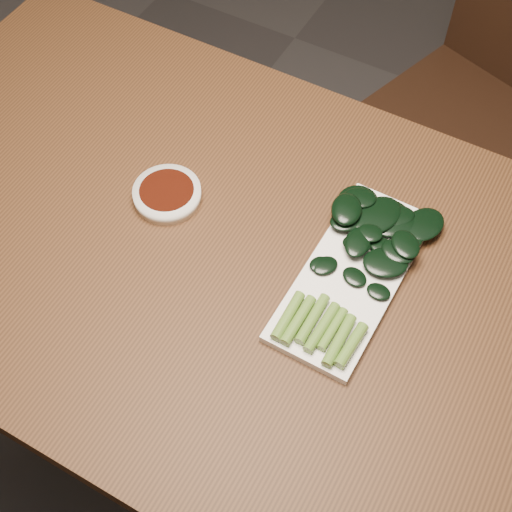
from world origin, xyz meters
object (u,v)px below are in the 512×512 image
(chair_far, at_px, (489,96))
(serving_plate, at_px, (352,276))
(table, at_px, (241,279))
(sauce_bowl, at_px, (167,194))
(gai_lan, at_px, (367,244))

(chair_far, xyz_separation_m, serving_plate, (-0.03, -0.78, 0.27))
(table, xyz_separation_m, serving_plate, (0.17, 0.05, 0.08))
(sauce_bowl, distance_m, serving_plate, 0.33)
(chair_far, xyz_separation_m, sauce_bowl, (-0.36, -0.79, 0.27))
(table, bearing_deg, serving_plate, 15.16)
(sauce_bowl, relative_size, serving_plate, 0.34)
(sauce_bowl, bearing_deg, gai_lan, 10.25)
(sauce_bowl, xyz_separation_m, serving_plate, (0.33, 0.01, -0.01))
(chair_far, distance_m, sauce_bowl, 0.91)
(table, relative_size, chair_far, 1.57)
(table, height_order, sauce_bowl, sauce_bowl)
(table, relative_size, serving_plate, 4.24)
(gai_lan, bearing_deg, table, -149.79)
(chair_far, bearing_deg, gai_lan, -73.35)
(table, height_order, chair_far, chair_far)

